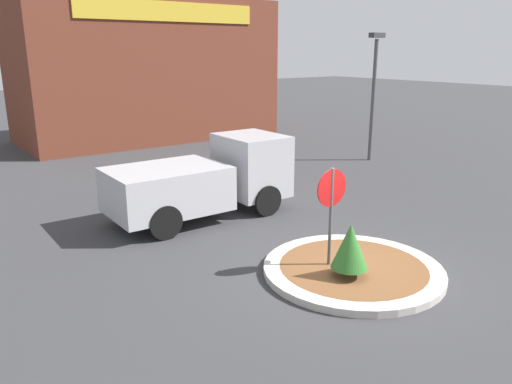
% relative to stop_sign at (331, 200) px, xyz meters
% --- Properties ---
extents(ground_plane, '(120.00, 120.00, 0.00)m').
position_rel_stop_sign_xyz_m(ground_plane, '(0.34, -0.39, -1.61)').
color(ground_plane, '#38383A').
extents(traffic_island, '(3.85, 3.85, 0.16)m').
position_rel_stop_sign_xyz_m(traffic_island, '(0.34, -0.39, -1.53)').
color(traffic_island, '#BCB7AD').
rests_on(traffic_island, ground_plane).
extents(stop_sign, '(0.81, 0.07, 2.29)m').
position_rel_stop_sign_xyz_m(stop_sign, '(0.00, 0.00, 0.00)').
color(stop_sign, '#4C4C51').
rests_on(stop_sign, ground_plane).
extents(island_shrub, '(0.75, 0.75, 1.14)m').
position_rel_stop_sign_xyz_m(island_shrub, '(-0.09, -0.67, -0.79)').
color(island_shrub, brown).
rests_on(island_shrub, traffic_island).
extents(utility_truck, '(5.22, 2.28, 2.20)m').
position_rel_stop_sign_xyz_m(utility_truck, '(-0.19, 4.81, -0.51)').
color(utility_truck, '#B2B2B7').
rests_on(utility_truck, ground_plane).
extents(storefront_building, '(13.08, 6.07, 7.18)m').
position_rel_stop_sign_xyz_m(storefront_building, '(4.33, 18.35, 1.99)').
color(storefront_building, brown).
rests_on(storefront_building, ground_plane).
extents(light_pole, '(0.70, 0.30, 5.31)m').
position_rel_stop_sign_xyz_m(light_pole, '(9.48, 7.16, 1.58)').
color(light_pole, '#4C4C51').
rests_on(light_pole, ground_plane).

